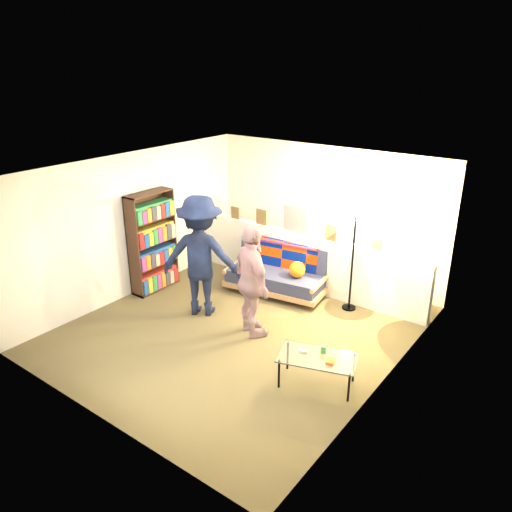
# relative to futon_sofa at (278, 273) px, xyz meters

# --- Properties ---
(ground) EXTENTS (5.00, 5.00, 0.00)m
(ground) POSITION_rel_futon_sofa_xyz_m (0.27, -1.40, -0.34)
(ground) COLOR brown
(ground) RESTS_ON ground
(room_shell) EXTENTS (4.60, 5.05, 2.45)m
(room_shell) POSITION_rel_futon_sofa_xyz_m (0.27, -0.93, 1.33)
(room_shell) COLOR silver
(room_shell) RESTS_ON ground
(half_wall_ledge) EXTENTS (4.45, 0.15, 1.00)m
(half_wall_ledge) POSITION_rel_futon_sofa_xyz_m (0.27, 0.40, 0.16)
(half_wall_ledge) COLOR silver
(half_wall_ledge) RESTS_ON ground
(ledge_decor) EXTENTS (2.97, 0.02, 0.45)m
(ledge_decor) POSITION_rel_futon_sofa_xyz_m (0.04, 0.38, 0.83)
(ledge_decor) COLOR brown
(ledge_decor) RESTS_ON half_wall_ledge
(futon_sofa) EXTENTS (1.81, 1.05, 0.74)m
(futon_sofa) POSITION_rel_futon_sofa_xyz_m (0.00, 0.00, 0.00)
(futon_sofa) COLOR tan
(futon_sofa) RESTS_ON ground
(bookshelf) EXTENTS (0.29, 0.87, 1.73)m
(bookshelf) POSITION_rel_futon_sofa_xyz_m (-1.82, -1.17, 0.47)
(bookshelf) COLOR #311B10
(bookshelf) RESTS_ON ground
(coffee_table) EXTENTS (1.06, 0.79, 0.49)m
(coffee_table) POSITION_rel_futon_sofa_xyz_m (1.88, -1.90, 0.03)
(coffee_table) COLOR black
(coffee_table) RESTS_ON ground
(floor_lamp) EXTENTS (0.36, 0.29, 1.62)m
(floor_lamp) POSITION_rel_futon_sofa_xyz_m (1.29, 0.19, 0.80)
(floor_lamp) COLOR black
(floor_lamp) RESTS_ON ground
(person_left) EXTENTS (1.42, 1.20, 1.91)m
(person_left) POSITION_rel_futon_sofa_xyz_m (-0.55, -1.32, 0.61)
(person_left) COLOR black
(person_left) RESTS_ON ground
(person_right) EXTENTS (1.06, 0.85, 1.68)m
(person_right) POSITION_rel_futon_sofa_xyz_m (0.50, -1.41, 0.50)
(person_right) COLOR pink
(person_right) RESTS_ON ground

